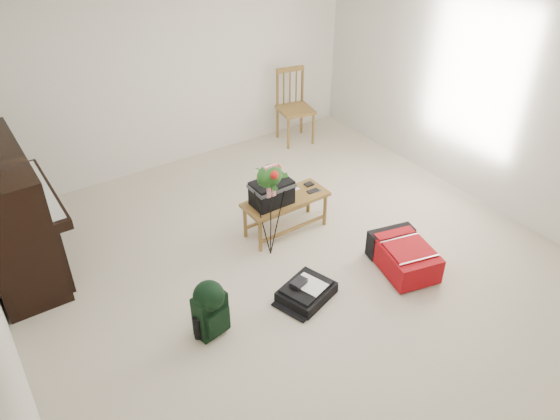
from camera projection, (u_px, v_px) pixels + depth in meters
floor at (301, 274)px, 5.28m from camera, size 5.00×5.50×0.01m
ceiling at (308, 7)px, 3.87m from camera, size 5.00×5.50×0.01m
wall_back at (169, 67)px, 6.47m from camera, size 5.00×0.04×2.50m
wall_right at (497, 97)px, 5.72m from camera, size 0.04×5.50×2.50m
piano at (9, 216)px, 5.04m from camera, size 0.71×1.50×1.25m
bench at (276, 195)px, 5.54m from camera, size 0.92×0.38×0.71m
dining_chair at (294, 107)px, 7.39m from camera, size 0.50×0.50×1.00m
red_suitcase at (400, 254)px, 5.30m from camera, size 0.59×0.77×0.29m
black_duffel at (306, 291)px, 4.97m from camera, size 0.57×0.51×0.20m
green_backpack at (210, 306)px, 4.49m from camera, size 0.30×0.28×0.54m
flower_stand at (270, 211)px, 5.25m from camera, size 0.34×0.34×1.06m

